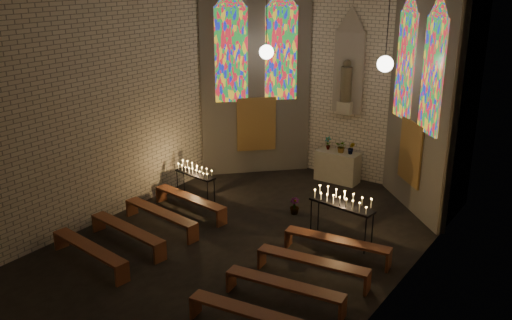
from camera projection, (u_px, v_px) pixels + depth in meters
The scene contains 17 objects.
floor at pixel (239, 245), 14.40m from camera, with size 12.00×12.00×0.00m, color black.
room at pixel (309, 79), 15.82m from camera, with size 8.22×12.43×7.00m.
altar at pixel (337, 167), 18.49m from camera, with size 1.40×0.60×1.00m, color #B3AC92.
flower_vase_left at pixel (328, 143), 18.52m from camera, with size 0.23×0.16×0.44m, color #4C723F.
flower_vase_center at pixel (342, 147), 18.20m from camera, with size 0.37×0.32×0.41m, color #4C723F.
flower_vase_right at pixel (351, 148), 18.06m from camera, with size 0.22×0.18×0.40m, color #4C723F.
aisle_flower_pot at pixel (294, 206), 16.14m from camera, with size 0.27×0.27×0.47m, color #4C723F.
votive_stand_left at pixel (195, 172), 16.85m from camera, with size 1.46×0.53×1.05m.
votive_stand_right at pixel (342, 202), 14.25m from camera, with size 1.78×0.63×1.28m.
pew_left_0 at pixel (190, 200), 16.14m from camera, with size 2.63×0.69×0.50m.
pew_right_0 at pixel (337, 242), 13.67m from camera, with size 2.63×0.69×0.50m.
pew_left_1 at pixel (160, 214), 15.21m from camera, with size 2.63×0.69×0.50m.
pew_right_1 at pixel (313, 263), 12.74m from camera, with size 2.63×0.69×0.50m.
pew_left_2 at pixel (127, 231), 14.27m from camera, with size 2.63×0.69×0.50m.
pew_right_2 at pixel (284, 287), 11.80m from camera, with size 2.63×0.69×0.50m.
pew_left_3 at pixel (89, 249), 13.33m from camera, with size 2.63×0.69×0.50m.
pew_right_3 at pixel (251, 314), 10.87m from camera, with size 2.63×0.69×0.50m.
Camera 1 is at (7.64, -10.41, 6.75)m, focal length 40.00 mm.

